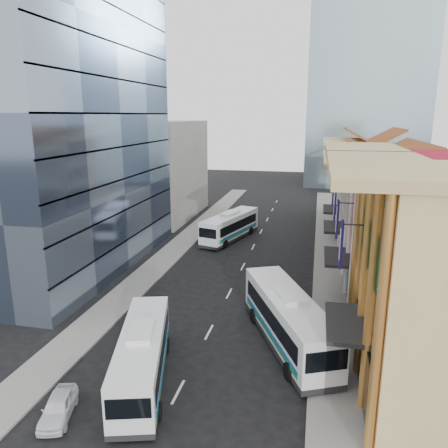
% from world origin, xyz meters
% --- Properties ---
extents(ground, '(200.00, 200.00, 0.00)m').
position_xyz_m(ground, '(0.00, 0.00, 0.00)').
color(ground, black).
rests_on(ground, ground).
extents(sidewalk_right, '(3.00, 90.00, 0.15)m').
position_xyz_m(sidewalk_right, '(8.50, 22.00, 0.07)').
color(sidewalk_right, slate).
rests_on(sidewalk_right, ground).
extents(sidewalk_left, '(3.00, 90.00, 0.15)m').
position_xyz_m(sidewalk_left, '(-8.50, 22.00, 0.07)').
color(sidewalk_left, slate).
rests_on(sidewalk_left, ground).
extents(shophouse_tan, '(8.00, 14.00, 12.00)m').
position_xyz_m(shophouse_tan, '(14.00, 5.00, 6.00)').
color(shophouse_tan, '#DCC17F').
rests_on(shophouse_tan, ground).
extents(shophouse_red, '(8.00, 10.00, 12.00)m').
position_xyz_m(shophouse_red, '(14.00, 17.00, 6.00)').
color(shophouse_red, maroon).
rests_on(shophouse_red, ground).
extents(shophouse_cream_near, '(8.00, 9.00, 10.00)m').
position_xyz_m(shophouse_cream_near, '(14.00, 26.50, 5.00)').
color(shophouse_cream_near, beige).
rests_on(shophouse_cream_near, ground).
extents(shophouse_cream_mid, '(8.00, 9.00, 10.00)m').
position_xyz_m(shophouse_cream_mid, '(14.00, 35.50, 5.00)').
color(shophouse_cream_mid, beige).
rests_on(shophouse_cream_mid, ground).
extents(shophouse_cream_far, '(8.00, 12.00, 11.00)m').
position_xyz_m(shophouse_cream_far, '(14.00, 46.00, 5.50)').
color(shophouse_cream_far, beige).
rests_on(shophouse_cream_far, ground).
extents(office_tower, '(12.00, 26.00, 30.00)m').
position_xyz_m(office_tower, '(-17.00, 19.00, 15.00)').
color(office_tower, '#3C4860').
rests_on(office_tower, ground).
extents(office_block_far, '(10.00, 18.00, 14.00)m').
position_xyz_m(office_block_far, '(-16.00, 42.00, 7.00)').
color(office_block_far, gray).
rests_on(office_block_far, ground).
extents(bus_left_near, '(5.11, 10.57, 3.30)m').
position_xyz_m(bus_left_near, '(-2.29, 1.61, 1.65)').
color(bus_left_near, silver).
rests_on(bus_left_near, ground).
extents(bus_left_far, '(5.56, 11.20, 3.50)m').
position_xyz_m(bus_left_far, '(-3.23, 31.51, 1.75)').
color(bus_left_far, white).
rests_on(bus_left_far, ground).
extents(bus_right, '(7.35, 11.89, 3.78)m').
position_xyz_m(bus_right, '(5.50, 7.49, 1.89)').
color(bus_right, white).
rests_on(bus_right, ground).
extents(sedan_left, '(2.30, 3.70, 1.17)m').
position_xyz_m(sedan_left, '(-5.24, -2.27, 0.59)').
color(sedan_left, white).
rests_on(sedan_left, ground).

